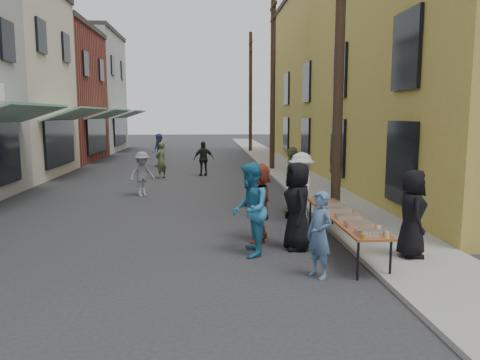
{
  "coord_description": "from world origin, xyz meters",
  "views": [
    {
      "loc": [
        0.9,
        -8.98,
        2.86
      ],
      "look_at": [
        1.71,
        2.16,
        1.3
      ],
      "focal_mm": 35.0,
      "sensor_mm": 36.0,
      "label": 1
    }
  ],
  "objects": [
    {
      "name": "guest_front_d",
      "position": [
        3.4,
        3.08,
        0.94
      ],
      "size": [
        0.81,
        1.28,
        1.89
      ],
      "primitive_type": "imported",
      "rotation": [
        0.0,
        0.0,
        -1.66
      ],
      "color": "white",
      "rests_on": "ground"
    },
    {
      "name": "cup_stack",
      "position": [
        4.0,
        -1.33,
        0.81
      ],
      "size": [
        0.08,
        0.08,
        0.12
      ],
      "primitive_type": "cylinder",
      "color": "tan",
      "rests_on": "serving_table"
    },
    {
      "name": "catering_tray_buns_end",
      "position": [
        3.8,
        1.67,
        0.79
      ],
      "size": [
        0.5,
        0.33,
        0.08
      ],
      "primitive_type": "cube",
      "color": "tan",
      "rests_on": "serving_table"
    },
    {
      "name": "guest_front_c",
      "position": [
        1.78,
        0.29,
        0.96
      ],
      "size": [
        0.8,
        0.99,
        1.92
      ],
      "primitive_type": "imported",
      "rotation": [
        0.0,
        0.0,
        -1.66
      ],
      "color": "teal",
      "rests_on": "ground"
    },
    {
      "name": "guest_front_b",
      "position": [
        2.87,
        -1.1,
        0.77
      ],
      "size": [
        0.59,
        0.67,
        1.55
      ],
      "primitive_type": "imported",
      "rotation": [
        0.0,
        0.0,
        -1.07
      ],
      "color": "#48678C",
      "rests_on": "ground"
    },
    {
      "name": "sidewalk",
      "position": [
        5.0,
        15.0,
        0.05
      ],
      "size": [
        2.2,
        60.0,
        0.1
      ],
      "primitive_type": "cube",
      "color": "gray",
      "rests_on": "ground"
    },
    {
      "name": "condiment_jar_b",
      "position": [
        3.58,
        -1.28,
        0.79
      ],
      "size": [
        0.07,
        0.07,
        0.08
      ],
      "primitive_type": "cylinder",
      "color": "#A57F26",
      "rests_on": "serving_table"
    },
    {
      "name": "catering_tray_sausage",
      "position": [
        3.8,
        -1.08,
        0.79
      ],
      "size": [
        0.5,
        0.33,
        0.08
      ],
      "primitive_type": "cube",
      "color": "maroon",
      "rests_on": "serving_table"
    },
    {
      "name": "catering_tray_foil_d",
      "position": [
        3.8,
        0.97,
        0.79
      ],
      "size": [
        0.5,
        0.33,
        0.08
      ],
      "primitive_type": "cube",
      "color": "#B2B2B7",
      "rests_on": "serving_table"
    },
    {
      "name": "guest_front_a",
      "position": [
        2.82,
        0.66,
        0.94
      ],
      "size": [
        0.68,
        0.97,
        1.88
      ],
      "primitive_type": "imported",
      "rotation": [
        0.0,
        0.0,
        -1.48
      ],
      "color": "black",
      "rests_on": "ground"
    },
    {
      "name": "catering_tray_foil_b",
      "position": [
        3.8,
        -0.43,
        0.79
      ],
      "size": [
        0.5,
        0.33,
        0.08
      ],
      "primitive_type": "cube",
      "color": "#B2B2B7",
      "rests_on": "serving_table"
    },
    {
      "name": "passerby_far",
      "position": [
        -1.68,
        16.75,
        0.93
      ],
      "size": [
        1.03,
        1.12,
        1.85
      ],
      "primitive_type": "imported",
      "rotation": [
        0.0,
        0.0,
        5.19
      ],
      "color": "#47558A",
      "rests_on": "ground"
    },
    {
      "name": "passerby_mid",
      "position": [
        0.77,
        12.96,
        0.81
      ],
      "size": [
        1.01,
        0.59,
        1.62
      ],
      "primitive_type": "imported",
      "rotation": [
        0.0,
        0.0,
        3.36
      ],
      "color": "black",
      "rests_on": "ground"
    },
    {
      "name": "guest_queue_back",
      "position": [
        2.09,
        1.4,
        0.89
      ],
      "size": [
        0.89,
        1.74,
        1.79
      ],
      "primitive_type": "imported",
      "rotation": [
        0.0,
        0.0,
        -1.8
      ],
      "color": "#963520",
      "rests_on": "ground"
    },
    {
      "name": "utility_pole_near",
      "position": [
        4.3,
        3.0,
        4.5
      ],
      "size": [
        0.26,
        0.26,
        9.0
      ],
      "primitive_type": "cylinder",
      "color": "#2D2116",
      "rests_on": "ground"
    },
    {
      "name": "serving_table",
      "position": [
        3.8,
        0.57,
        0.71
      ],
      "size": [
        0.7,
        4.0,
        0.75
      ],
      "color": "brown",
      "rests_on": "ground"
    },
    {
      "name": "catering_tray_buns",
      "position": [
        3.8,
        0.27,
        0.79
      ],
      "size": [
        0.5,
        0.33,
        0.08
      ],
      "primitive_type": "cube",
      "color": "tan",
      "rests_on": "serving_table"
    },
    {
      "name": "utility_pole_far",
      "position": [
        4.3,
        27.0,
        4.5
      ],
      "size": [
        0.26,
        0.26,
        9.0
      ],
      "primitive_type": "cylinder",
      "color": "#2D2116",
      "rests_on": "ground"
    },
    {
      "name": "passerby_right",
      "position": [
        -1.15,
        12.24,
        0.83
      ],
      "size": [
        0.67,
        0.72,
        1.65
      ],
      "primitive_type": "imported",
      "rotation": [
        0.0,
        0.0,
        4.11
      ],
      "color": "#4A5832",
      "rests_on": "ground"
    },
    {
      "name": "condiment_jar_c",
      "position": [
        3.58,
        -1.18,
        0.79
      ],
      "size": [
        0.07,
        0.07,
        0.08
      ],
      "primitive_type": "cylinder",
      "color": "#A57F26",
      "rests_on": "serving_table"
    },
    {
      "name": "passerby_left",
      "position": [
        -1.36,
        7.56,
        0.79
      ],
      "size": [
        1.16,
        1.09,
        1.58
      ],
      "primitive_type": "imported",
      "rotation": [
        0.0,
        0.0,
        0.66
      ],
      "color": "slate",
      "rests_on": "ground"
    },
    {
      "name": "server",
      "position": [
        4.89,
        -0.33,
        0.96
      ],
      "size": [
        0.68,
        0.92,
        1.72
      ],
      "primitive_type": "imported",
      "rotation": [
        0.0,
        0.0,
        1.41
      ],
      "color": "black",
      "rests_on": "sidewalk"
    },
    {
      "name": "ground",
      "position": [
        0.0,
        0.0,
        0.0
      ],
      "size": [
        120.0,
        120.0,
        0.0
      ],
      "primitive_type": "plane",
      "color": "#28282B",
      "rests_on": "ground"
    },
    {
      "name": "building_ochre",
      "position": [
        11.1,
        14.0,
        5.0
      ],
      "size": [
        10.0,
        28.0,
        10.0
      ],
      "primitive_type": "cube",
      "color": "#A6943B",
      "rests_on": "ground"
    },
    {
      "name": "utility_pole_mid",
      "position": [
        4.3,
        15.0,
        4.5
      ],
      "size": [
        0.26,
        0.26,
        9.0
      ],
      "primitive_type": "cylinder",
      "color": "#2D2116",
      "rests_on": "ground"
    },
    {
      "name": "guest_front_e",
      "position": [
        3.4,
        4.39,
        0.97
      ],
      "size": [
        0.63,
        1.2,
        1.94
      ],
      "primitive_type": "imported",
      "rotation": [
        0.0,
        0.0,
        -1.71
      ],
      "color": "#5B683C",
      "rests_on": "ground"
    },
    {
      "name": "condiment_jar_a",
      "position": [
        3.58,
        -1.38,
        0.79
      ],
      "size": [
        0.07,
        0.07,
        0.08
      ],
      "primitive_type": "cylinder",
      "color": "#A57F26",
      "rests_on": "serving_table"
    }
  ]
}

